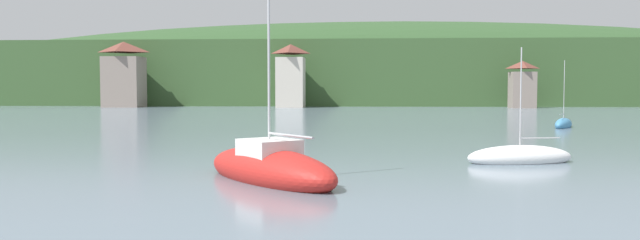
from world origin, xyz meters
TOP-DOWN VIEW (x-y plane):
  - wooded_hillside at (4.49, 169.65)m, footprint 352.00×60.23m
  - shore_building_west at (-39.29, 129.43)m, footprint 6.71×5.59m
  - shore_building_westcentral at (-9.82, 129.67)m, footprint 4.90×6.08m
  - shore_building_central at (29.47, 128.62)m, footprint 4.12×3.89m
  - sailboat_far_0 at (19.41, 76.62)m, footprint 3.04×4.20m
  - sailboat_mid_3 at (9.07, 50.90)m, footprint 5.32×2.78m
  - sailboat_mid_4 at (-1.72, 44.83)m, footprint 6.86×7.64m

SIDE VIEW (x-z plane):
  - sailboat_mid_3 at x=9.07m, z-range -2.55..3.07m
  - sailboat_far_0 at x=19.41m, z-range -2.79..3.32m
  - sailboat_mid_4 at x=-1.72m, z-range -4.09..4.98m
  - shore_building_central at x=29.47m, z-range -0.12..7.80m
  - wooded_hillside at x=4.49m, z-range -10.06..20.32m
  - shore_building_westcentral at x=-9.82m, z-range -0.16..10.78m
  - shore_building_west at x=-39.29m, z-range -0.17..11.31m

